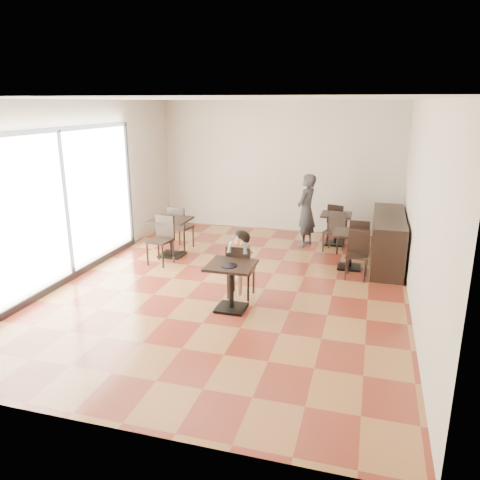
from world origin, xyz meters
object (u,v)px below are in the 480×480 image
(cafe_table_left, at_px, (171,237))
(child, at_px, (241,264))
(chair_mid_a, at_px, (359,240))
(cafe_table_mid, at_px, (350,250))
(cafe_table_back, at_px, (336,229))
(chair_back_a, at_px, (337,221))
(child_table, at_px, (231,287))
(adult_patron, at_px, (306,211))
(chair_left_a, at_px, (181,227))
(chair_left_b, at_px, (160,241))
(child_chair, at_px, (241,271))
(chair_mid_b, at_px, (357,256))
(chair_back_b, at_px, (334,232))

(cafe_table_left, bearing_deg, child, -39.95)
(cafe_table_left, height_order, chair_mid_a, chair_mid_a)
(cafe_table_mid, height_order, cafe_table_back, cafe_table_mid)
(child, height_order, chair_mid_a, child)
(cafe_table_back, xyz_separation_m, chair_back_a, (0.00, 0.44, 0.07))
(child_table, distance_m, cafe_table_left, 3.00)
(adult_patron, height_order, chair_left_a, adult_patron)
(chair_left_a, bearing_deg, chair_mid_a, -165.93)
(chair_left_a, xyz_separation_m, chair_left_b, (0.00, -1.10, 0.00))
(child_chair, bearing_deg, cafe_table_left, -39.95)
(child_table, distance_m, chair_mid_b, 2.66)
(chair_left_b, relative_size, chair_back_a, 1.12)
(adult_patron, relative_size, chair_mid_a, 1.86)
(cafe_table_left, relative_size, chair_back_b, 0.93)
(cafe_table_back, relative_size, chair_mid_b, 0.81)
(chair_mid_a, bearing_deg, cafe_table_back, -57.55)
(child_table, height_order, cafe_table_mid, child_table)
(child_chair, relative_size, cafe_table_mid, 1.25)
(chair_left_a, bearing_deg, cafe_table_back, -148.70)
(child_chair, distance_m, cafe_table_back, 3.71)
(adult_patron, distance_m, cafe_table_left, 3.05)
(child_chair, bearing_deg, chair_left_b, -29.38)
(adult_patron, bearing_deg, chair_back_b, 86.40)
(child, height_order, adult_patron, adult_patron)
(cafe_table_left, bearing_deg, child_table, -48.03)
(cafe_table_back, height_order, chair_mid_a, chair_mid_a)
(child, bearing_deg, cafe_table_left, 140.05)
(child_table, distance_m, chair_left_a, 3.43)
(chair_mid_a, xyz_separation_m, chair_left_a, (-3.84, -0.25, 0.04))
(child_table, height_order, chair_mid_a, chair_mid_a)
(child_chair, distance_m, chair_back_a, 4.13)
(chair_mid_a, relative_size, chair_back_b, 1.02)
(child_table, xyz_separation_m, chair_back_a, (1.27, 4.48, 0.05))
(child, bearing_deg, chair_left_b, 150.62)
(chair_left_a, distance_m, chair_left_b, 1.10)
(chair_mid_a, distance_m, chair_back_b, 0.72)
(child_table, height_order, chair_left_a, chair_left_a)
(child_chair, distance_m, cafe_table_left, 2.61)
(child, relative_size, chair_back_a, 1.33)
(child_chair, xyz_separation_m, chair_back_a, (1.27, 3.93, -0.03))
(cafe_table_mid, relative_size, cafe_table_left, 0.91)
(child_table, relative_size, adult_patron, 0.46)
(child_table, relative_size, chair_mid_b, 0.86)
(adult_patron, xyz_separation_m, cafe_table_left, (-2.62, -1.50, -0.42))
(cafe_table_left, height_order, chair_left_a, chair_left_a)
(chair_mid_b, bearing_deg, cafe_table_mid, 108.24)
(cafe_table_back, relative_size, chair_left_b, 0.74)
(child_table, bearing_deg, child, 90.00)
(child, height_order, cafe_table_mid, child)
(chair_back_a, bearing_deg, child_table, 91.62)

